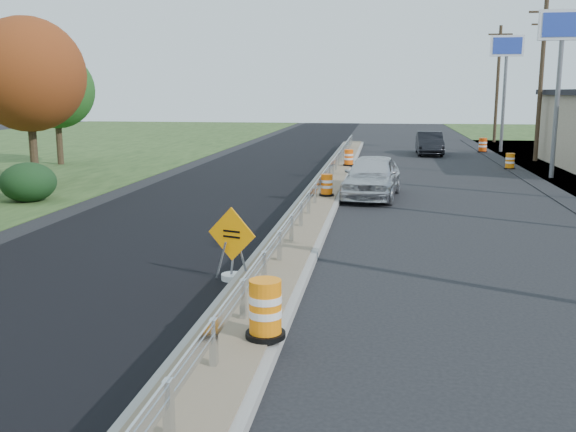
# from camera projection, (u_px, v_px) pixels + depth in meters

# --- Properties ---
(ground) EXTENTS (140.00, 140.00, 0.00)m
(ground) POSITION_uv_depth(u_px,v_px,m) (291.00, 249.00, 17.16)
(ground) COLOR black
(ground) RESTS_ON ground
(milled_overlay) EXTENTS (7.20, 120.00, 0.01)m
(milled_overlay) POSITION_uv_depth(u_px,v_px,m) (223.00, 190.00, 27.51)
(milled_overlay) COLOR black
(milled_overlay) RESTS_ON ground
(median) EXTENTS (1.60, 55.00, 0.23)m
(median) POSITION_uv_depth(u_px,v_px,m) (320.00, 197.00, 24.91)
(median) COLOR gray
(median) RESTS_ON ground
(guardrail) EXTENTS (0.10, 46.15, 0.72)m
(guardrail) POSITION_uv_depth(u_px,v_px,m) (323.00, 178.00, 25.76)
(guardrail) COLOR silver
(guardrail) RESTS_ON median
(pylon_sign_mid) EXTENTS (2.20, 0.30, 7.90)m
(pylon_sign_mid) POSITION_uv_depth(u_px,v_px,m) (562.00, 41.00, 29.96)
(pylon_sign_mid) COLOR slate
(pylon_sign_mid) RESTS_ON ground
(pylon_sign_north) EXTENTS (2.20, 0.30, 7.90)m
(pylon_sign_north) POSITION_uv_depth(u_px,v_px,m) (507.00, 57.00, 43.55)
(pylon_sign_north) COLOR slate
(pylon_sign_north) RESTS_ON ground
(utility_pole_nmid) EXTENTS (1.90, 0.26, 9.40)m
(utility_pole_nmid) POSITION_uv_depth(u_px,v_px,m) (541.00, 78.00, 37.88)
(utility_pole_nmid) COLOR #473523
(utility_pole_nmid) RESTS_ON ground
(utility_pole_north) EXTENTS (1.90, 0.26, 9.40)m
(utility_pole_north) POSITION_uv_depth(u_px,v_px,m) (498.00, 82.00, 52.44)
(utility_pole_north) COLOR #473523
(utility_pole_north) RESTS_ON ground
(hedge_north) EXTENTS (2.09, 2.09, 1.52)m
(hedge_north) POSITION_uv_depth(u_px,v_px,m) (28.00, 182.00, 24.43)
(hedge_north) COLOR black
(hedge_north) RESTS_ON ground
(tree_near_red) EXTENTS (4.95, 4.95, 7.35)m
(tree_near_red) POSITION_uv_depth(u_px,v_px,m) (28.00, 75.00, 27.81)
(tree_near_red) COLOR #473523
(tree_near_red) RESTS_ON ground
(tree_near_back) EXTENTS (4.29, 4.29, 6.37)m
(tree_near_back) POSITION_uv_depth(u_px,v_px,m) (56.00, 90.00, 36.14)
(tree_near_back) COLOR #473523
(tree_near_back) RESTS_ON ground
(caution_sign) EXTENTS (1.15, 0.50, 1.66)m
(caution_sign) POSITION_uv_depth(u_px,v_px,m) (232.00, 262.00, 14.26)
(caution_sign) COLOR white
(caution_sign) RESTS_ON ground
(barrel_median_near) EXTENTS (0.66, 0.66, 0.96)m
(barrel_median_near) POSITION_uv_depth(u_px,v_px,m) (265.00, 310.00, 10.31)
(barrel_median_near) COLOR black
(barrel_median_near) RESTS_ON median
(barrel_median_mid) EXTENTS (0.56, 0.56, 0.83)m
(barrel_median_mid) POSITION_uv_depth(u_px,v_px,m) (327.00, 185.00, 24.45)
(barrel_median_mid) COLOR black
(barrel_median_mid) RESTS_ON median
(barrel_median_far) EXTENTS (0.59, 0.59, 0.87)m
(barrel_median_far) POSITION_uv_depth(u_px,v_px,m) (349.00, 158.00, 34.39)
(barrel_median_far) COLOR black
(barrel_median_far) RESTS_ON median
(barrel_shoulder_mid) EXTENTS (0.59, 0.59, 0.87)m
(barrel_shoulder_mid) POSITION_uv_depth(u_px,v_px,m) (510.00, 162.00, 34.76)
(barrel_shoulder_mid) COLOR black
(barrel_shoulder_mid) RESTS_ON ground
(barrel_shoulder_far) EXTENTS (0.68, 0.68, 0.99)m
(barrel_shoulder_far) POSITION_uv_depth(u_px,v_px,m) (483.00, 145.00, 44.42)
(barrel_shoulder_far) COLOR black
(barrel_shoulder_far) RESTS_ON ground
(car_silver) EXTENTS (2.52, 5.17, 1.70)m
(car_silver) POSITION_uv_depth(u_px,v_px,m) (372.00, 176.00, 25.41)
(car_silver) COLOR silver
(car_silver) RESTS_ON ground
(car_dark_mid) EXTENTS (1.65, 4.63, 1.52)m
(car_dark_mid) POSITION_uv_depth(u_px,v_px,m) (429.00, 143.00, 42.72)
(car_dark_mid) COLOR black
(car_dark_mid) RESTS_ON ground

